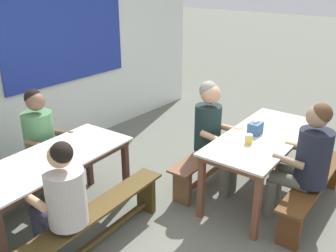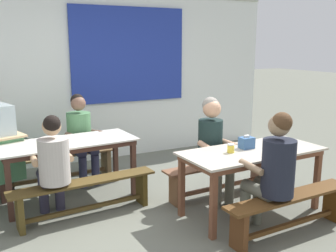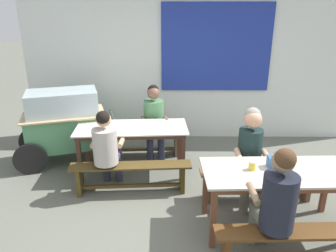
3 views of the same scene
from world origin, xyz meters
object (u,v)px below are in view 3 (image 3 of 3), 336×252
Objects in this scene: dining_table_far at (132,132)px; bench_far_front at (131,174)px; condiment_jar at (252,166)px; bench_near_front at (294,242)px; person_near_front at (276,200)px; bench_far_back at (134,140)px; bench_near_back at (258,180)px; person_left_back_turned at (106,146)px; person_center_facing at (154,118)px; dining_table_near at (277,177)px; tissue_box at (275,162)px; person_right_near_table at (251,151)px; food_cart at (63,121)px.

bench_far_front is (0.04, -0.60, -0.39)m from dining_table_far.
condiment_jar is at bearing -41.58° from dining_table_far.
person_near_front is (-0.21, 0.05, 0.44)m from bench_near_front.
bench_far_back is at bearing 93.98° from bench_far_front.
bench_far_front is 1.69m from condiment_jar.
dining_table_far is at bearing 156.91° from bench_near_back.
person_left_back_turned is 1.93m from condiment_jar.
person_center_facing is (0.58, 1.11, 0.03)m from person_left_back_turned.
bench_near_back and bench_near_front have the same top height.
bench_far_back is 1.23m from person_left_back_turned.
bench_far_back is at bearing 133.00° from dining_table_near.
bench_far_front is 0.51m from person_left_back_turned.
bench_far_back is at bearing 125.82° from bench_near_front.
tissue_box is (-0.02, 0.09, 0.14)m from dining_table_near.
person_near_front is 12.96× the size of condiment_jar.
bench_far_back is at bearing 134.04° from tissue_box.
person_near_front is (-0.01, -1.08, -0.01)m from person_right_near_table.
dining_table_far is at bearing 132.70° from bench_near_front.
bench_near_back is 1.24m from person_near_front.
dining_table_near is 16.78× the size of condiment_jar.
bench_near_back is 9.96× the size of tissue_box.
dining_table_far reaches higher than bench_near_front.
tissue_box is 1.57× the size of condiment_jar.
dining_table_near is 1.39× the size of person_left_back_turned.
dining_table_near is 1.35× the size of person_center_facing.
person_right_near_table reaches higher than person_left_back_turned.
food_cart is (-1.16, 0.41, 0.01)m from dining_table_far.
tissue_box is at bearing 75.12° from person_near_front.
person_near_front reaches higher than person_right_near_table.
bench_near_back is at bearing 65.77° from condiment_jar.
person_right_near_table is at bearing -23.96° from food_cart.
person_center_facing is 2.22m from condiment_jar.
bench_near_front is at bearing -87.80° from dining_table_near.
person_center_facing reaches higher than tissue_box.
food_cart is at bearing 140.03° from person_near_front.
condiment_jar is (-0.27, -0.06, -0.02)m from tissue_box.
dining_table_far is 1.01× the size of dining_table_near.
person_center_facing is at bearing 117.56° from person_near_front.
dining_table_near is 1.08× the size of bench_near_back.
person_left_back_turned is at bearing 172.06° from person_right_near_table.
person_right_near_table is 1.88m from person_center_facing.
condiment_jar is (-0.10, 0.57, 0.07)m from person_near_front.
bench_far_back is at bearing 93.98° from dining_table_far.
bench_far_back is 3.13m from bench_near_front.
food_cart is 11.12× the size of tissue_box.
bench_far_back is 3.00m from person_near_front.
person_left_back_turned is at bearing -47.46° from food_cart.
dining_table_near is at bearing -30.95° from food_cart.
bench_far_front is 1.71m from bench_near_back.
person_left_back_turned is at bearing 144.29° from person_near_front.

